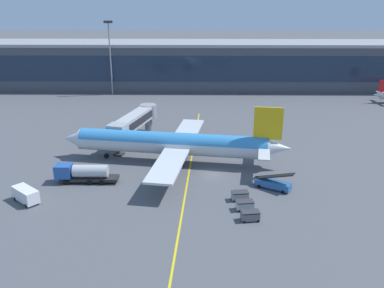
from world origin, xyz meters
name	(u,v)px	position (x,y,z in m)	size (l,w,h in m)	color
ground_plane	(214,175)	(0.00, 0.00, 0.00)	(700.00, 700.00, 0.00)	#515459
apron_lead_in_line	(189,170)	(-4.45, 2.00, 0.00)	(0.30, 80.00, 0.01)	yellow
terminal_building	(231,65)	(8.70, 77.79, 8.01)	(212.55, 20.93, 15.98)	#424751
main_airliner	(173,143)	(-7.69, 6.01, 3.92)	(44.77, 35.66, 11.84)	silver
jet_bridge	(135,120)	(-16.69, 18.39, 4.91)	(8.43, 19.90, 6.61)	#B2B7BC
fuel_tanker	(82,173)	(-22.93, -3.43, 1.75)	(10.80, 2.74, 3.25)	#232326
crew_van	(25,194)	(-30.03, -10.88, 1.31)	(5.16, 4.85, 2.30)	white
belt_loader	(273,183)	(9.80, -5.63, 0.99)	(6.61, 4.69, 3.49)	#285B9E
baggage_cart_0	(250,215)	(4.69, -16.21, 0.78)	(2.83, 1.93, 1.48)	#595B60
baggage_cart_1	(245,205)	(4.26, -13.04, 0.78)	(2.83, 1.93, 1.48)	#B2B7BC
baggage_cart_2	(240,196)	(3.83, -9.87, 0.78)	(2.83, 1.93, 1.48)	gray
apron_light_mast_1	(110,52)	(-31.26, 65.84, 13.80)	(2.80, 0.50, 23.63)	gray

